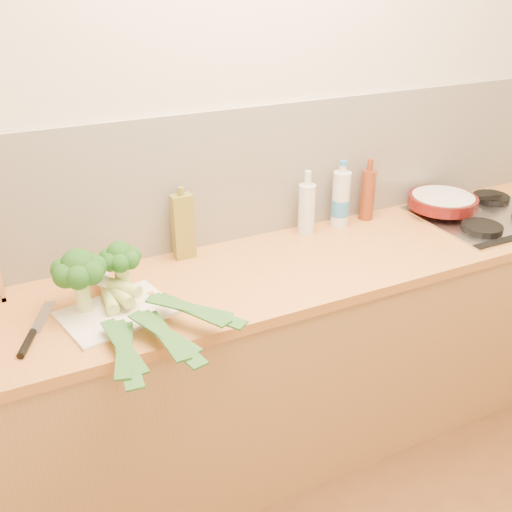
{
  "coord_description": "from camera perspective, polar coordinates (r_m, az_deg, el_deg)",
  "views": [
    {
      "loc": [
        -0.96,
        -0.48,
        1.92
      ],
      "look_at": [
        -0.19,
        1.1,
        1.02
      ],
      "focal_mm": 40.0,
      "sensor_mm": 36.0,
      "label": 1
    }
  ],
  "objects": [
    {
      "name": "broccoli_right",
      "position": [
        1.95,
        -13.44,
        -0.29
      ],
      "size": [
        0.14,
        0.14,
        0.2
      ],
      "color": "#B7CC77",
      "rests_on": "chopping_board"
    },
    {
      "name": "chefs_knife",
      "position": [
        1.89,
        -21.58,
        -7.51
      ],
      "size": [
        0.15,
        0.3,
        0.02
      ],
      "rotation": [
        0.0,
        0.0,
        -0.4
      ],
      "color": "silver",
      "rests_on": "counter"
    },
    {
      "name": "amber_bottle",
      "position": [
        2.58,
        11.09,
        6.12
      ],
      "size": [
        0.06,
        0.06,
        0.28
      ],
      "color": "maroon",
      "rests_on": "counter"
    },
    {
      "name": "skillet",
      "position": [
        2.73,
        18.22,
        5.26
      ],
      "size": [
        0.45,
        0.31,
        0.05
      ],
      "rotation": [
        0.0,
        0.0,
        -0.2
      ],
      "color": "#510F0D",
      "rests_on": "gas_hob"
    },
    {
      "name": "gas_hob",
      "position": [
        2.78,
        22.12,
        3.86
      ],
      "size": [
        0.58,
        0.5,
        0.04
      ],
      "color": "silver",
      "rests_on": "counter"
    },
    {
      "name": "glass_bottle",
      "position": [
        2.4,
        5.08,
        4.79
      ],
      "size": [
        0.07,
        0.07,
        0.28
      ],
      "color": "silver",
      "rests_on": "counter"
    },
    {
      "name": "leek_back",
      "position": [
        1.88,
        -11.0,
        -3.8
      ],
      "size": [
        0.39,
        0.53,
        0.04
      ],
      "rotation": [
        0.0,
        0.0,
        0.61
      ],
      "color": "white",
      "rests_on": "chopping_board"
    },
    {
      "name": "leek_mid",
      "position": [
        1.88,
        -12.56,
        -4.57
      ],
      "size": [
        0.2,
        0.68,
        0.04
      ],
      "rotation": [
        0.0,
        0.0,
        0.22
      ],
      "color": "white",
      "rests_on": "chopping_board"
    },
    {
      "name": "leek_front",
      "position": [
        1.88,
        -14.04,
        -5.44
      ],
      "size": [
        0.12,
        0.66,
        0.04
      ],
      "rotation": [
        0.0,
        0.0,
        -0.09
      ],
      "color": "white",
      "rests_on": "chopping_board"
    },
    {
      "name": "chopping_board",
      "position": [
        1.93,
        -13.69,
        -5.49
      ],
      "size": [
        0.39,
        0.33,
        0.01
      ],
      "primitive_type": "cube",
      "rotation": [
        0.0,
        0.0,
        0.23
      ],
      "color": "white",
      "rests_on": "counter"
    },
    {
      "name": "broccoli_left",
      "position": [
        1.89,
        -17.31,
        -1.33
      ],
      "size": [
        0.17,
        0.18,
        0.22
      ],
      "color": "#B7CC77",
      "rests_on": "chopping_board"
    },
    {
      "name": "room_shell",
      "position": [
        2.32,
        -0.06,
        8.23
      ],
      "size": [
        3.5,
        3.5,
        3.5
      ],
      "color": "beige",
      "rests_on": "ground"
    },
    {
      "name": "oil_tin",
      "position": [
        2.19,
        -7.3,
        2.99
      ],
      "size": [
        0.08,
        0.05,
        0.29
      ],
      "color": "olive",
      "rests_on": "counter"
    },
    {
      "name": "water_bottle",
      "position": [
        2.49,
        8.45,
        5.48
      ],
      "size": [
        0.08,
        0.08,
        0.27
      ],
      "color": "silver",
      "rests_on": "counter"
    },
    {
      "name": "counter",
      "position": [
        2.43,
        2.99,
        -10.14
      ],
      "size": [
        3.2,
        0.62,
        0.9
      ],
      "color": "#A77C45",
      "rests_on": "ground"
    }
  ]
}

